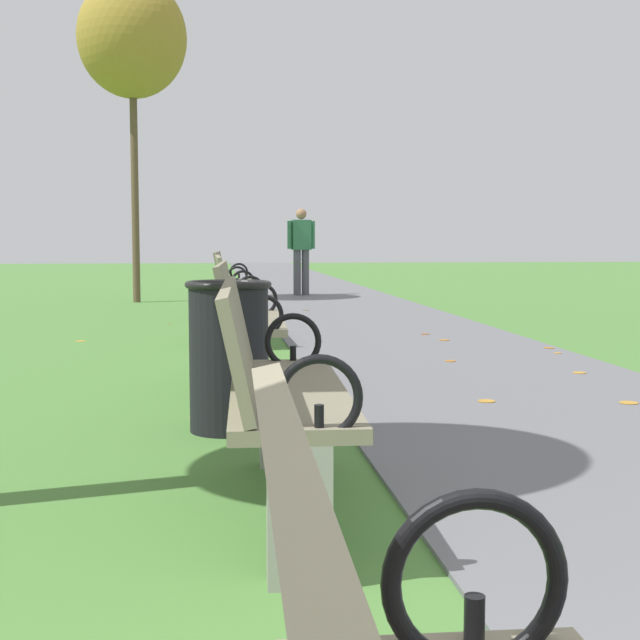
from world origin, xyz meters
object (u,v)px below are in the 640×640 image
object	(u,v)px
park_bench_5	(230,282)
tree_3	(132,39)
trash_bin	(229,356)
park_bench_2	(274,391)
pedestrian_walking	(301,247)
park_bench_4	(236,296)
park_bench_3	(246,321)

from	to	relation	value
park_bench_5	tree_3	xyz separation A→B (m)	(-1.52, 3.13, 3.90)
tree_3	trash_bin	size ratio (longest dim) A/B	6.43
park_bench_2	tree_3	world-z (taller)	tree_3
pedestrian_walking	trash_bin	world-z (taller)	pedestrian_walking
pedestrian_walking	trash_bin	distance (m)	11.94
park_bench_4	tree_3	size ratio (longest dim) A/B	0.30
park_bench_2	park_bench_3	world-z (taller)	same
trash_bin	pedestrian_walking	bearing A→B (deg)	82.46
park_bench_2	park_bench_3	xyz separation A→B (m)	(0.00, 3.00, 0.00)
tree_3	trash_bin	distance (m)	11.34
pedestrian_walking	trash_bin	bearing A→B (deg)	-97.54
park_bench_3	trash_bin	distance (m)	1.45
pedestrian_walking	park_bench_4	bearing A→B (deg)	-100.77
park_bench_4	trash_bin	bearing A→B (deg)	-91.93
park_bench_2	tree_3	distance (m)	12.80
park_bench_3	pedestrian_walking	world-z (taller)	pedestrian_walking
park_bench_4	trash_bin	world-z (taller)	park_bench_4
park_bench_3	trash_bin	bearing A→B (deg)	-95.84
park_bench_3	park_bench_5	world-z (taller)	same
tree_3	park_bench_5	bearing A→B (deg)	-64.03
tree_3	pedestrian_walking	world-z (taller)	tree_3
park_bench_3	pedestrian_walking	size ratio (longest dim) A/B	1.00
pedestrian_walking	park_bench_2	bearing A→B (deg)	-96.04
park_bench_5	park_bench_2	bearing A→B (deg)	-90.00
park_bench_2	tree_3	size ratio (longest dim) A/B	0.30
park_bench_5	tree_3	bearing A→B (deg)	115.97
park_bench_5	tree_3	world-z (taller)	tree_3
park_bench_5	park_bench_3	bearing A→B (deg)	-90.00
pedestrian_walking	park_bench_5	bearing A→B (deg)	-107.81
tree_3	trash_bin	xyz separation A→B (m)	(1.38, -10.54, -3.96)
park_bench_4	pedestrian_walking	xyz separation A→B (m)	(1.42, 7.45, 0.44)
park_bench_4	trash_bin	xyz separation A→B (m)	(-0.15, -4.37, -0.06)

